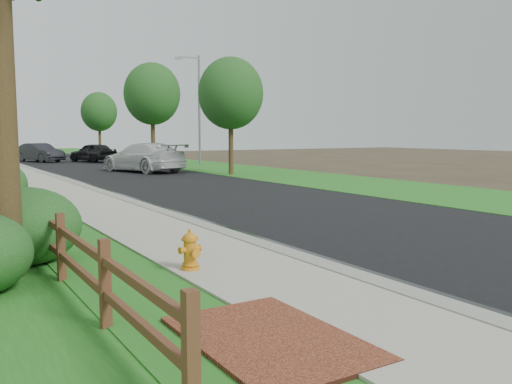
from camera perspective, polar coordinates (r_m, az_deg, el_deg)
ground at (r=8.21m, az=10.78°, el=-10.36°), size 120.00×120.00×0.00m
road at (r=42.05m, az=-17.78°, el=2.76°), size 8.00×90.00×0.02m
curb at (r=41.26m, az=-23.46°, el=2.55°), size 0.40×90.00×0.12m
wet_gutter at (r=41.31m, az=-22.98°, el=2.52°), size 0.50×90.00×0.00m
sidewalk at (r=41.10m, az=-25.25°, el=2.45°), size 2.20×90.00×0.10m
verge_far at (r=44.19m, az=-9.05°, el=3.15°), size 6.00×90.00×0.04m
brick_patch at (r=6.16m, az=1.50°, el=-15.41°), size 1.60×2.40×0.11m
ranch_fence at (r=12.44m, az=-23.22°, el=-2.18°), size 0.12×16.92×1.10m
fire_hydrant at (r=8.97m, az=-6.94°, el=-6.18°), size 0.44×0.35×0.67m
white_suv at (r=33.12m, az=-11.79°, el=3.59°), size 4.06×6.42×1.73m
dark_car_mid at (r=45.61m, az=-16.78°, el=4.01°), size 3.26×4.81×1.52m
dark_car_far at (r=47.05m, az=-21.81°, el=3.88°), size 3.33×4.81×1.50m
streetlight at (r=40.20m, az=-6.20°, el=9.26°), size 1.83×0.43×7.92m
shrub_b at (r=10.40m, az=-23.25°, el=-3.33°), size 2.61×2.61×1.38m
tree_near_right at (r=30.28m, az=-2.68°, el=10.31°), size 3.61×3.61×6.49m
tree_mid_right at (r=40.57m, az=-10.87°, el=10.09°), size 4.09×4.09×7.41m
tree_far_right at (r=53.94m, az=-16.20°, el=8.11°), size 3.36×3.36×6.20m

